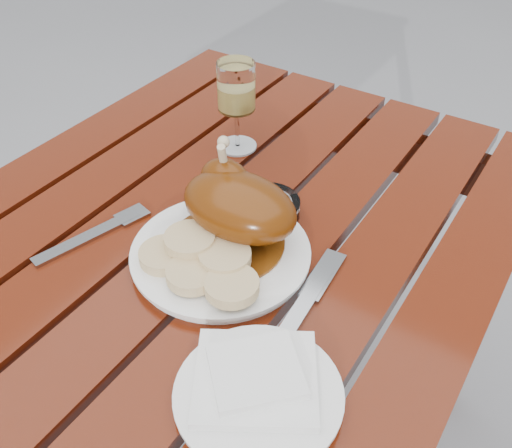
{
  "coord_description": "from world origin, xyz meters",
  "views": [
    {
      "loc": [
        0.41,
        -0.44,
        1.3
      ],
      "look_at": [
        0.07,
        0.08,
        0.78
      ],
      "focal_mm": 40.0,
      "sensor_mm": 36.0,
      "label": 1
    }
  ],
  "objects": [
    {
      "name": "ashtray",
      "position": [
        0.05,
        0.14,
        0.76
      ],
      "size": [
        0.11,
        0.11,
        0.03
      ],
      "primitive_type": "cylinder",
      "rotation": [
        0.0,
        0.0,
        -0.08
      ],
      "color": "#B2B7BC",
      "rests_on": "table"
    },
    {
      "name": "table",
      "position": [
        0.0,
        0.0,
        0.38
      ],
      "size": [
        0.8,
        1.2,
        0.75
      ],
      "primitive_type": "cube",
      "color": "#641F0C",
      "rests_on": "ground"
    },
    {
      "name": "fork",
      "position": [
        -0.14,
        -0.05,
        0.75
      ],
      "size": [
        0.06,
        0.17,
        0.01
      ],
      "primitive_type": "cube",
      "rotation": [
        0.0,
        0.0,
        -0.27
      ],
      "color": "gray",
      "rests_on": "table"
    },
    {
      "name": "side_plate",
      "position": [
        0.22,
        -0.14,
        0.76
      ],
      "size": [
        0.2,
        0.2,
        0.02
      ],
      "primitive_type": "cylinder",
      "rotation": [
        0.0,
        0.0,
        0.09
      ],
      "color": "white",
      "rests_on": "table"
    },
    {
      "name": "wine_glass",
      "position": [
        -0.1,
        0.28,
        0.83
      ],
      "size": [
        0.08,
        0.08,
        0.16
      ],
      "primitive_type": "cylinder",
      "rotation": [
        0.0,
        0.0,
        -0.23
      ],
      "color": "#DEC865",
      "rests_on": "table"
    },
    {
      "name": "napkin",
      "position": [
        0.21,
        -0.13,
        0.77
      ],
      "size": [
        0.18,
        0.18,
        0.01
      ],
      "primitive_type": "cube",
      "rotation": [
        0.0,
        0.0,
        0.55
      ],
      "color": "white",
      "rests_on": "side_plate"
    },
    {
      "name": "roast_duck",
      "position": [
        0.04,
        0.07,
        0.81
      ],
      "size": [
        0.17,
        0.17,
        0.13
      ],
      "color": "#5D2D0A",
      "rests_on": "dinner_plate"
    },
    {
      "name": "bread_dumplings",
      "position": [
        0.05,
        -0.02,
        0.78
      ],
      "size": [
        0.18,
        0.11,
        0.03
      ],
      "color": "#CDB57D",
      "rests_on": "dinner_plate"
    },
    {
      "name": "knife",
      "position": [
        0.19,
        -0.03,
        0.75
      ],
      "size": [
        0.04,
        0.22,
        0.01
      ],
      "primitive_type": "cube",
      "rotation": [
        0.0,
        0.0,
        0.08
      ],
      "color": "gray",
      "rests_on": "table"
    },
    {
      "name": "dinner_plate",
      "position": [
        0.05,
        0.02,
        0.76
      ],
      "size": [
        0.31,
        0.31,
        0.02
      ],
      "primitive_type": "cylinder",
      "rotation": [
        0.0,
        0.0,
        0.27
      ],
      "color": "white",
      "rests_on": "table"
    }
  ]
}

